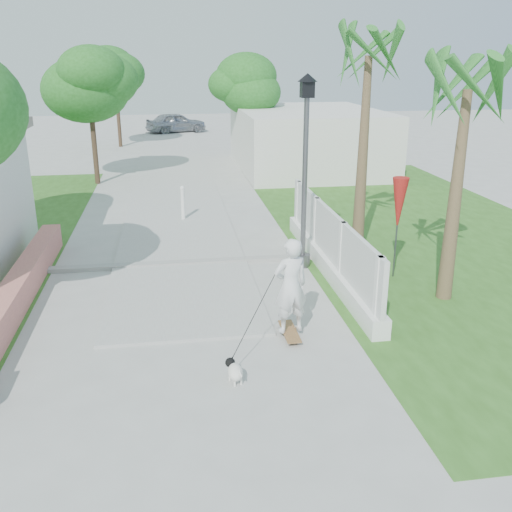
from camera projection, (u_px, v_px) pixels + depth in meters
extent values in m
plane|color=#B7B7B2|center=(192.00, 408.00, 8.19)|extent=(90.00, 90.00, 0.00)
cube|color=#B7B7B2|center=(172.00, 163.00, 26.84)|extent=(3.20, 36.00, 0.06)
cube|color=#999993|center=(181.00, 263.00, 13.77)|extent=(6.50, 0.25, 0.10)
cube|color=#325E1D|center=(420.00, 229.00, 16.66)|extent=(8.00, 20.00, 0.01)
cube|color=#E18773|center=(16.00, 294.00, 11.36)|extent=(0.45, 8.00, 0.60)
cube|color=white|center=(328.00, 264.00, 13.28)|extent=(0.35, 7.00, 0.40)
cube|color=white|center=(330.00, 233.00, 13.03)|extent=(0.10, 7.00, 1.10)
cube|color=white|center=(378.00, 296.00, 10.11)|extent=(0.14, 0.14, 1.50)
cube|color=white|center=(342.00, 256.00, 12.16)|extent=(0.14, 0.14, 1.50)
cube|color=white|center=(316.00, 227.00, 14.22)|extent=(0.14, 0.14, 1.50)
cube|color=white|center=(298.00, 207.00, 16.08)|extent=(0.14, 0.14, 1.50)
cube|color=silver|center=(307.00, 139.00, 25.42)|extent=(6.00, 8.00, 2.60)
cylinder|color=#59595E|center=(302.00, 260.00, 13.69)|extent=(0.36, 0.36, 0.30)
cylinder|color=#59595E|center=(305.00, 184.00, 13.08)|extent=(0.12, 0.12, 4.00)
cube|color=black|center=(307.00, 89.00, 12.39)|extent=(0.28, 0.28, 0.35)
cone|color=black|center=(308.00, 77.00, 12.30)|extent=(0.44, 0.44, 0.18)
cylinder|color=white|center=(183.00, 205.00, 17.39)|extent=(0.12, 0.12, 1.00)
sphere|color=white|center=(182.00, 188.00, 17.22)|extent=(0.14, 0.14, 0.14)
cylinder|color=#59595E|center=(396.00, 235.00, 12.75)|extent=(0.04, 0.04, 2.00)
cone|color=red|center=(399.00, 205.00, 12.52)|extent=(0.36, 0.36, 1.20)
cylinder|color=#4C3826|center=(93.00, 135.00, 22.06)|extent=(0.20, 0.20, 3.85)
ellipsoid|color=#205C1A|center=(89.00, 90.00, 21.51)|extent=(3.40, 3.40, 2.55)
ellipsoid|color=#205C1A|center=(93.00, 81.00, 21.24)|extent=(2.89, 2.89, 2.18)
ellipsoid|color=#205C1A|center=(83.00, 71.00, 21.44)|extent=(2.55, 2.55, 1.90)
cylinder|color=#4C3826|center=(239.00, 125.00, 26.73)|extent=(0.20, 0.20, 3.50)
ellipsoid|color=#205C1A|center=(239.00, 92.00, 26.24)|extent=(3.00, 3.00, 2.25)
ellipsoid|color=#205C1A|center=(244.00, 84.00, 25.96)|extent=(2.55, 2.55, 1.92)
ellipsoid|color=#205C1A|center=(234.00, 76.00, 26.16)|extent=(2.25, 2.25, 1.68)
cylinder|color=#4C3826|center=(118.00, 111.00, 31.42)|extent=(0.20, 0.20, 3.85)
ellipsoid|color=#205C1A|center=(116.00, 80.00, 30.87)|extent=(3.20, 3.20, 2.40)
ellipsoid|color=#205C1A|center=(119.00, 74.00, 30.60)|extent=(2.72, 2.72, 2.05)
ellipsoid|color=#205C1A|center=(111.00, 67.00, 30.80)|extent=(2.40, 2.40, 1.79)
cone|color=brown|center=(363.00, 158.00, 14.12)|extent=(0.32, 0.32, 4.80)
cone|color=brown|center=(455.00, 200.00, 11.26)|extent=(0.32, 0.32, 4.20)
cube|color=olive|center=(290.00, 331.00, 10.26)|extent=(0.46, 0.94, 0.02)
imported|color=silver|center=(291.00, 286.00, 9.97)|extent=(0.71, 0.55, 1.74)
cylinder|color=gray|center=(289.00, 343.00, 9.96)|extent=(0.03, 0.06, 0.06)
cylinder|color=gray|center=(298.00, 342.00, 9.99)|extent=(0.03, 0.06, 0.06)
cylinder|color=gray|center=(282.00, 327.00, 10.57)|extent=(0.03, 0.06, 0.06)
cylinder|color=gray|center=(290.00, 326.00, 10.59)|extent=(0.03, 0.06, 0.06)
ellipsoid|color=white|center=(235.00, 372.00, 8.76)|extent=(0.34, 0.44, 0.24)
sphere|color=black|center=(230.00, 363.00, 8.89)|extent=(0.16, 0.16, 0.16)
sphere|color=white|center=(228.00, 361.00, 8.96)|extent=(0.07, 0.07, 0.07)
cone|color=black|center=(228.00, 359.00, 8.85)|extent=(0.05, 0.05, 0.06)
cone|color=black|center=(232.00, 358.00, 8.88)|extent=(0.05, 0.05, 0.06)
cylinder|color=white|center=(230.00, 377.00, 8.86)|extent=(0.03, 0.03, 0.11)
cylinder|color=white|center=(236.00, 376.00, 8.91)|extent=(0.03, 0.03, 0.11)
cylinder|color=white|center=(235.00, 383.00, 8.70)|extent=(0.03, 0.03, 0.11)
cylinder|color=white|center=(241.00, 381.00, 8.75)|extent=(0.03, 0.03, 0.11)
cylinder|color=white|center=(241.00, 374.00, 8.59)|extent=(0.05, 0.10, 0.09)
imported|color=#A9ABB1|center=(176.00, 123.00, 37.65)|extent=(4.21, 2.85, 1.33)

